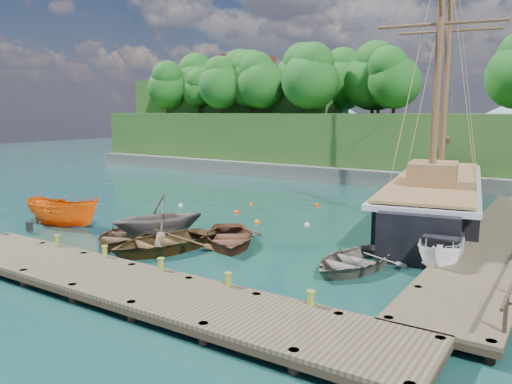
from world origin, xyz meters
TOP-DOWN VIEW (x-y plane):
  - ground at (0.00, 0.00)m, footprint 160.00×160.00m
  - dock_near at (2.00, -6.50)m, footprint 20.00×3.20m
  - dock_east at (11.50, 7.00)m, footprint 3.20×24.00m
  - bollard_0 at (-4.00, -5.10)m, footprint 0.26×0.26m
  - bollard_1 at (-1.00, -5.10)m, footprint 0.26×0.26m
  - bollard_2 at (2.00, -5.10)m, footprint 0.26×0.26m
  - bollard_3 at (5.00, -5.10)m, footprint 0.26×0.26m
  - bollard_4 at (8.00, -5.10)m, footprint 0.26×0.26m
  - rowboat_0 at (-3.72, -1.64)m, footprint 4.63×5.43m
  - rowboat_1 at (-2.94, -0.15)m, footprint 5.54×5.75m
  - rowboat_2 at (-1.20, -1.70)m, footprint 4.76×5.82m
  - rowboat_3 at (7.00, 0.49)m, footprint 4.03×5.08m
  - rowboat_4 at (0.70, 0.74)m, footprint 5.66×5.89m
  - motorboat_orange at (-9.16, -1.06)m, footprint 4.90×2.73m
  - cabin_boat_white at (10.00, 2.34)m, footprint 2.09×4.51m
  - schooner at (7.38, 11.87)m, footprint 7.77×26.10m
  - mooring_buoy_0 at (-6.04, 3.24)m, footprint 0.27×0.27m
  - mooring_buoy_1 at (-3.32, 7.04)m, footprint 0.35×0.35m
  - mooring_buoy_2 at (-0.73, 5.43)m, footprint 0.35×0.35m
  - mooring_buoy_3 at (1.92, 6.38)m, footprint 0.31×0.31m
  - mooring_buoy_4 at (-4.16, 9.95)m, footprint 0.29×0.29m
  - mooring_buoy_5 at (-0.14, 11.84)m, footprint 0.32×0.32m
  - mooring_buoy_6 at (-7.78, 6.85)m, footprint 0.29×0.29m
  - headland at (-12.88, 31.36)m, footprint 51.00×19.31m
  - distant_ridge at (4.30, 70.00)m, footprint 117.00×40.00m

SIDE VIEW (x-z plane):
  - ground at x=0.00m, z-range 0.00..0.00m
  - bollard_0 at x=-4.00m, z-range -0.23..0.23m
  - bollard_1 at x=-1.00m, z-range -0.23..0.23m
  - bollard_2 at x=2.00m, z-range -0.23..0.23m
  - bollard_3 at x=5.00m, z-range -0.23..0.23m
  - bollard_4 at x=8.00m, z-range -0.23..0.23m
  - rowboat_0 at x=-3.72m, z-range -0.48..0.48m
  - rowboat_1 at x=-2.94m, z-range -1.17..1.17m
  - rowboat_2 at x=-1.20m, z-range -0.53..0.53m
  - rowboat_3 at x=7.00m, z-range -0.47..0.47m
  - rowboat_4 at x=0.70m, z-range -0.50..0.50m
  - motorboat_orange at x=-9.16m, z-range -0.89..0.89m
  - cabin_boat_white at x=10.00m, z-range -0.84..0.84m
  - mooring_buoy_0 at x=-6.04m, z-range -0.14..0.14m
  - mooring_buoy_1 at x=-3.32m, z-range -0.17..0.17m
  - mooring_buoy_2 at x=-0.73m, z-range -0.17..0.17m
  - mooring_buoy_3 at x=1.92m, z-range -0.16..0.16m
  - mooring_buoy_4 at x=-4.16m, z-range -0.14..0.14m
  - mooring_buoy_5 at x=-0.14m, z-range -0.16..0.16m
  - mooring_buoy_6 at x=-7.78m, z-range -0.15..0.15m
  - dock_near at x=2.00m, z-range -0.12..0.98m
  - dock_east at x=11.50m, z-range -0.12..0.98m
  - schooner at x=7.38m, z-range -8.44..10.54m
  - distant_ridge at x=4.30m, z-range -0.65..9.35m
  - headland at x=-12.88m, z-range -0.91..11.99m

